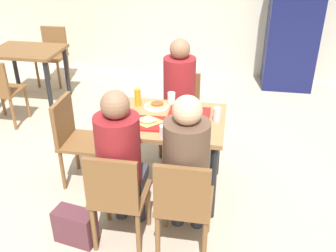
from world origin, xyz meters
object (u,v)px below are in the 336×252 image
(chair_near_right, at_px, (183,201))
(main_table, at_px, (168,130))
(chair_left_end, at_px, (75,135))
(pizza_slice_c, at_px, (157,104))
(person_far_side, at_px, (179,91))
(plastic_cup_c, at_px, (126,107))
(drink_fridge, at_px, (294,22))
(person_in_red, at_px, (120,155))
(tray_red_near, at_px, (145,123))
(person_in_brown_jacket, at_px, (187,161))
(plastic_cup_b, at_px, (164,132))
(soda_can, at_px, (217,115))
(handbag, at_px, (75,226))
(foil_bundle, at_px, (120,110))
(background_table, at_px, (28,59))
(plastic_cup_a, at_px, (171,98))
(background_chair_far, at_px, (53,51))
(paper_plate_center, at_px, (156,106))
(chair_near_left, at_px, (117,194))
(pizza_slice_a, at_px, (148,120))
(tray_red_far, at_px, (189,113))
(condiment_bottle, at_px, (138,97))
(chair_far_side, at_px, (180,107))
(pizza_slice_b, at_px, (192,111))

(chair_near_right, bearing_deg, main_table, 107.58)
(chair_left_end, distance_m, pizza_slice_c, 0.81)
(person_far_side, distance_m, plastic_cup_c, 0.69)
(plastic_cup_c, distance_m, drink_fridge, 3.27)
(person_in_red, xyz_separation_m, tray_red_near, (0.07, 0.49, 0.01))
(person_in_brown_jacket, distance_m, pizza_slice_c, 0.94)
(plastic_cup_b, distance_m, soda_can, 0.52)
(main_table, height_order, handbag, main_table)
(chair_near_right, xyz_separation_m, foil_bundle, (-0.65, 0.74, 0.30))
(background_table, bearing_deg, tray_red_near, -41.48)
(plastic_cup_a, height_order, background_table, plastic_cup_a)
(background_chair_far, bearing_deg, plastic_cup_c, -52.35)
(person_in_brown_jacket, xyz_separation_m, paper_plate_center, (-0.39, 0.83, 0.01))
(chair_near_left, distance_m, handbag, 0.49)
(handbag, bearing_deg, person_in_brown_jacket, 10.59)
(pizza_slice_a, bearing_deg, chair_left_end, 171.14)
(pizza_slice_a, bearing_deg, tray_red_near, -129.70)
(chair_near_right, xyz_separation_m, pizza_slice_c, (-0.38, 1.00, 0.27))
(tray_red_far, bearing_deg, person_in_brown_jacket, -84.38)
(person_in_brown_jacket, relative_size, pizza_slice_c, 5.58)
(chair_near_left, xyz_separation_m, chair_near_right, (0.48, 0.00, 0.00))
(condiment_bottle, bearing_deg, chair_far_side, 60.46)
(condiment_bottle, height_order, drink_fridge, drink_fridge)
(chair_near_left, height_order, drink_fridge, drink_fridge)
(person_far_side, distance_m, tray_red_near, 0.78)
(tray_red_near, distance_m, pizza_slice_c, 0.37)
(soda_can, xyz_separation_m, background_chair_far, (-2.59, 2.36, -0.31))
(plastic_cup_a, bearing_deg, handbag, -117.26)
(person_in_red, xyz_separation_m, pizza_slice_a, (0.09, 0.51, 0.03))
(main_table, height_order, tray_red_near, tray_red_near)
(plastic_cup_c, bearing_deg, chair_far_side, 61.29)
(chair_left_end, bearing_deg, plastic_cup_c, 6.75)
(person_in_red, distance_m, pizza_slice_c, 0.87)
(main_table, relative_size, foil_bundle, 9.67)
(tray_red_far, bearing_deg, foil_bundle, -167.12)
(plastic_cup_c, bearing_deg, tray_red_near, -41.07)
(soda_can, bearing_deg, tray_red_far, 158.59)
(handbag, xyz_separation_m, background_table, (-1.58, 2.42, 0.47))
(plastic_cup_b, height_order, background_chair_far, background_chair_far)
(pizza_slice_b, height_order, foil_bundle, foil_bundle)
(person_in_brown_jacket, height_order, tray_red_far, person_in_brown_jacket)
(person_in_brown_jacket, bearing_deg, condiment_bottle, 123.76)
(chair_near_left, distance_m, chair_far_side, 1.55)
(plastic_cup_a, height_order, condiment_bottle, condiment_bottle)
(person_in_red, xyz_separation_m, plastic_cup_b, (0.27, 0.30, 0.05))
(pizza_slice_a, bearing_deg, paper_plate_center, 88.81)
(main_table, distance_m, handbag, 1.09)
(paper_plate_center, xyz_separation_m, handbag, (-0.45, -0.99, -0.60))
(person_in_red, height_order, person_in_brown_jacket, same)
(person_in_brown_jacket, relative_size, handbag, 3.90)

